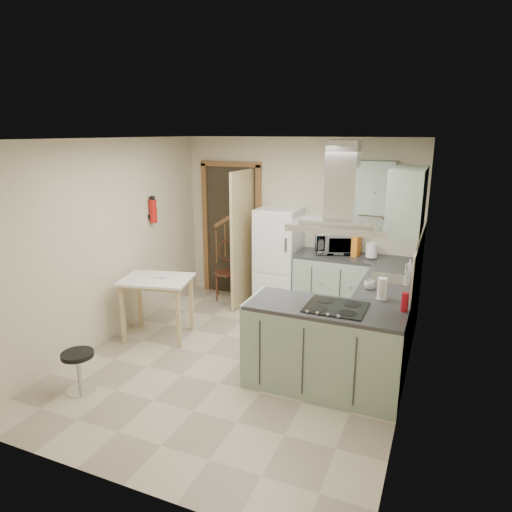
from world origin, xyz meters
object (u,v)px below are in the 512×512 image
at_px(drop_leaf_table, 158,308).
at_px(stool, 79,371).
at_px(fridge, 278,258).
at_px(microwave, 334,243).
at_px(extractor_hood, 340,226).
at_px(peninsula, 324,348).
at_px(bentwood_chair, 226,272).

height_order(drop_leaf_table, stool, drop_leaf_table).
bearing_deg(fridge, microwave, 5.55).
distance_m(extractor_hood, microwave, 2.23).
relative_size(stool, microwave, 0.82).
distance_m(peninsula, bentwood_chair, 2.89).
xyz_separation_m(stool, microwave, (1.86, 3.08, 0.83)).
xyz_separation_m(peninsula, microwave, (-0.41, 2.06, 0.60)).
bearing_deg(extractor_hood, peninsula, 180.00).
xyz_separation_m(drop_leaf_table, microwave, (1.86, 1.68, 0.65)).
distance_m(extractor_hood, drop_leaf_table, 2.74).
bearing_deg(stool, drop_leaf_table, 89.98).
distance_m(drop_leaf_table, microwave, 2.59).
relative_size(fridge, drop_leaf_table, 1.78).
bearing_deg(extractor_hood, stool, -156.62).
height_order(bentwood_chair, microwave, microwave).
bearing_deg(fridge, stool, -109.22).
distance_m(fridge, microwave, 0.87).
height_order(fridge, bentwood_chair, fridge).
relative_size(peninsula, microwave, 2.95).
distance_m(drop_leaf_table, stool, 1.41).
xyz_separation_m(bentwood_chair, stool, (-0.17, -3.02, -0.21)).
relative_size(fridge, bentwood_chair, 1.77).
distance_m(stool, microwave, 3.70).
bearing_deg(drop_leaf_table, stool, -103.03).
height_order(extractor_hood, microwave, extractor_hood).
bearing_deg(bentwood_chair, extractor_hood, -66.56).
bearing_deg(peninsula, drop_leaf_table, 170.64).
xyz_separation_m(peninsula, stool, (-2.27, -1.03, -0.23)).
height_order(drop_leaf_table, bentwood_chair, bentwood_chair).
xyz_separation_m(fridge, extractor_hood, (1.32, -1.98, 0.97)).
xyz_separation_m(peninsula, extractor_hood, (0.10, 0.00, 1.27)).
bearing_deg(extractor_hood, fridge, 123.79).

